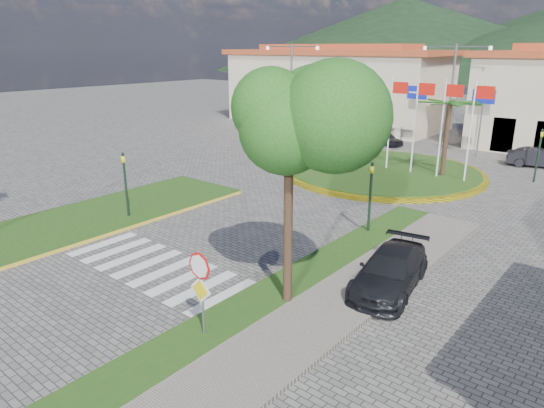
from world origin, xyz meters
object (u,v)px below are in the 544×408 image
Objects in this scene: car_dark_a at (386,139)px; deciduous_tree at (289,143)px; car_dark_b at (538,158)px; car_side_right at (390,271)px; white_van at (337,134)px; stop_sign at (201,282)px; roundabout_island at (382,171)px.

deciduous_tree is at bearing -139.87° from car_dark_a.
car_dark_b is (1.74, 25.40, -4.54)m from deciduous_tree.
car_dark_a is at bearing 107.11° from car_side_right.
car_dark_b is (15.71, 0.40, 0.10)m from white_van.
car_dark_a is at bearing 70.39° from car_dark_b.
stop_sign is 0.68× the size of car_dark_b.
car_dark_a is 0.82× the size of car_dark_b.
deciduous_tree is 1.75× the size of car_dark_b.
car_dark_b is at bearing -72.84° from car_dark_a.
car_side_right is at bearing -133.30° from car_dark_a.
roundabout_island is 18.55m from deciduous_tree.
deciduous_tree reaches higher than stop_sign.
deciduous_tree is 5.79m from car_side_right.
roundabout_island is 11.66m from white_van.
stop_sign is 30.33m from car_dark_a.
car_dark_a reaches higher than white_van.
roundabout_island is 2.82× the size of car_side_right.
stop_sign is at bearing -142.98° from car_dark_a.
white_van is 4.24m from car_dark_a.
roundabout_island is at bearing 103.73° from stop_sign.
stop_sign is (4.90, -20.04, 1.61)m from roundabout_island.
roundabout_island reaches higher than car_dark_b.
roundabout_island is 1.87× the size of deciduous_tree.
car_side_right is at bearing 56.50° from deciduous_tree.
stop_sign is 0.83× the size of car_dark_a.
deciduous_tree is 29.01m from white_van.
deciduous_tree reaches higher than car_dark_a.
roundabout_island is 4.79× the size of stop_sign.
deciduous_tree reaches higher than white_van.
car_side_right is at bearing 66.77° from stop_sign.
white_van is at bearing 115.75° from car_side_right.
deciduous_tree is 1.51× the size of car_side_right.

